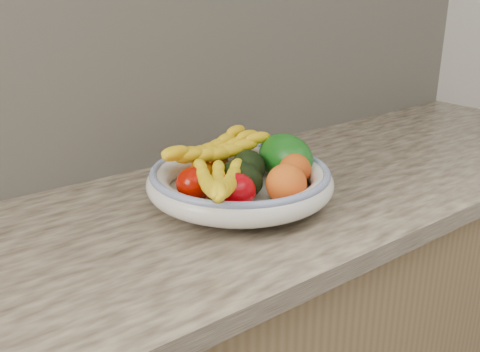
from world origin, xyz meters
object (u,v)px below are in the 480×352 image
at_px(fruit_bowl, 240,181).
at_px(banana_bunch_back, 213,154).
at_px(banana_bunch_front, 218,187).
at_px(green_mango, 285,157).

height_order(fruit_bowl, banana_bunch_back, banana_bunch_back).
bearing_deg(banana_bunch_front, fruit_bowl, -20.56).
bearing_deg(green_mango, fruit_bowl, 179.45).
xyz_separation_m(green_mango, banana_bunch_front, (-0.23, -0.07, 0.01)).
relative_size(fruit_bowl, green_mango, 2.71).
xyz_separation_m(fruit_bowl, banana_bunch_back, (-0.01, 0.09, 0.04)).
bearing_deg(fruit_bowl, banana_bunch_front, -146.10).
height_order(green_mango, banana_bunch_back, green_mango).
bearing_deg(fruit_bowl, green_mango, 0.41).
relative_size(banana_bunch_back, banana_bunch_front, 1.10).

